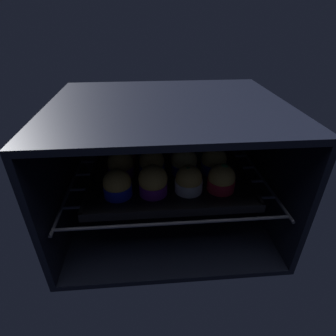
{
  "coord_description": "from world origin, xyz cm",
  "views": [
    {
      "loc": [
        -5.25,
        -42.05,
        55.35
      ],
      "look_at": [
        0.0,
        21.77,
        17.02
      ],
      "focal_mm": 28.46,
      "sensor_mm": 36.0,
      "label": 1
    }
  ],
  "objects_px": {
    "muffin_row0_col1": "(153,182)",
    "muffin_row2_col0": "(124,152)",
    "muffin_row2_col3": "(207,148)",
    "muffin_row1_col1": "(152,164)",
    "muffin_row1_col3": "(214,161)",
    "muffin_row0_col0": "(117,185)",
    "muffin_row2_col1": "(150,150)",
    "baking_tray": "(168,175)",
    "muffin_row1_col2": "(184,162)",
    "muffin_row0_col3": "(221,179)",
    "muffin_row1_col0": "(121,165)",
    "muffin_row2_col2": "(181,149)",
    "muffin_row0_col2": "(189,180)"
  },
  "relations": [
    {
      "from": "muffin_row0_col1",
      "to": "muffin_row2_col0",
      "type": "relative_size",
      "value": 1.04
    },
    {
      "from": "muffin_row0_col1",
      "to": "muffin_row2_col3",
      "type": "relative_size",
      "value": 1.01
    },
    {
      "from": "muffin_row1_col1",
      "to": "muffin_row1_col3",
      "type": "bearing_deg",
      "value": 0.9
    },
    {
      "from": "muffin_row0_col0",
      "to": "muffin_row2_col1",
      "type": "xyz_separation_m",
      "value": [
        0.09,
        0.18,
        0.0
      ]
    },
    {
      "from": "baking_tray",
      "to": "muffin_row2_col0",
      "type": "distance_m",
      "value": 0.16
    },
    {
      "from": "muffin_row2_col3",
      "to": "muffin_row1_col2",
      "type": "bearing_deg",
      "value": -134.45
    },
    {
      "from": "muffin_row0_col3",
      "to": "muffin_row2_col0",
      "type": "height_order",
      "value": "muffin_row2_col0"
    },
    {
      "from": "muffin_row0_col1",
      "to": "muffin_row2_col3",
      "type": "xyz_separation_m",
      "value": [
        0.17,
        0.18,
        -0.0
      ]
    },
    {
      "from": "muffin_row1_col0",
      "to": "muffin_row2_col0",
      "type": "relative_size",
      "value": 1.02
    },
    {
      "from": "baking_tray",
      "to": "muffin_row2_col2",
      "type": "relative_size",
      "value": 5.8
    },
    {
      "from": "muffin_row0_col0",
      "to": "muffin_row2_col0",
      "type": "height_order",
      "value": "muffin_row2_col0"
    },
    {
      "from": "muffin_row0_col2",
      "to": "muffin_row0_col3",
      "type": "bearing_deg",
      "value": -0.98
    },
    {
      "from": "muffin_row1_col3",
      "to": "muffin_row2_col2",
      "type": "height_order",
      "value": "same"
    },
    {
      "from": "muffin_row0_col0",
      "to": "muffin_row1_col1",
      "type": "relative_size",
      "value": 0.92
    },
    {
      "from": "baking_tray",
      "to": "muffin_row2_col2",
      "type": "height_order",
      "value": "muffin_row2_col2"
    },
    {
      "from": "muffin_row0_col0",
      "to": "muffin_row0_col1",
      "type": "xyz_separation_m",
      "value": [
        0.09,
        0.0,
        0.01
      ]
    },
    {
      "from": "muffin_row0_col2",
      "to": "muffin_row1_col3",
      "type": "height_order",
      "value": "muffin_row1_col3"
    },
    {
      "from": "muffin_row1_col0",
      "to": "muffin_row1_col2",
      "type": "bearing_deg",
      "value": 0.06
    },
    {
      "from": "muffin_row0_col1",
      "to": "muffin_row2_col1",
      "type": "xyz_separation_m",
      "value": [
        -0.0,
        0.18,
        -0.0
      ]
    },
    {
      "from": "muffin_row2_col0",
      "to": "muffin_row2_col1",
      "type": "xyz_separation_m",
      "value": [
        0.08,
        0.0,
        0.0
      ]
    },
    {
      "from": "muffin_row1_col2",
      "to": "muffin_row2_col3",
      "type": "distance_m",
      "value": 0.12
    },
    {
      "from": "baking_tray",
      "to": "muffin_row0_col2",
      "type": "distance_m",
      "value": 0.1
    },
    {
      "from": "muffin_row0_col3",
      "to": "muffin_row0_col1",
      "type": "bearing_deg",
      "value": -178.98
    },
    {
      "from": "muffin_row0_col0",
      "to": "muffin_row2_col3",
      "type": "bearing_deg",
      "value": 34.3
    },
    {
      "from": "muffin_row0_col3",
      "to": "muffin_row2_col3",
      "type": "height_order",
      "value": "muffin_row2_col3"
    },
    {
      "from": "muffin_row0_col2",
      "to": "muffin_row1_col3",
      "type": "xyz_separation_m",
      "value": [
        0.08,
        0.09,
        0.0
      ]
    },
    {
      "from": "baking_tray",
      "to": "muffin_row0_col0",
      "type": "relative_size",
      "value": 6.07
    },
    {
      "from": "muffin_row0_col3",
      "to": "muffin_row1_col2",
      "type": "bearing_deg",
      "value": 132.68
    },
    {
      "from": "muffin_row0_col2",
      "to": "muffin_row1_col0",
      "type": "relative_size",
      "value": 0.92
    },
    {
      "from": "baking_tray",
      "to": "muffin_row0_col1",
      "type": "bearing_deg",
      "value": -116.39
    },
    {
      "from": "baking_tray",
      "to": "muffin_row1_col1",
      "type": "xyz_separation_m",
      "value": [
        -0.04,
        0.0,
        0.04
      ]
    },
    {
      "from": "muffin_row0_col2",
      "to": "muffin_row1_col2",
      "type": "distance_m",
      "value": 0.09
    },
    {
      "from": "muffin_row1_col0",
      "to": "muffin_row2_col2",
      "type": "xyz_separation_m",
      "value": [
        0.18,
        0.08,
        -0.0
      ]
    },
    {
      "from": "muffin_row0_col1",
      "to": "muffin_row0_col2",
      "type": "distance_m",
      "value": 0.09
    },
    {
      "from": "muffin_row2_col3",
      "to": "muffin_row2_col1",
      "type": "bearing_deg",
      "value": -179.51
    },
    {
      "from": "muffin_row0_col3",
      "to": "muffin_row1_col0",
      "type": "xyz_separation_m",
      "value": [
        -0.26,
        0.09,
        0.0
      ]
    },
    {
      "from": "muffin_row1_col3",
      "to": "muffin_row2_col2",
      "type": "distance_m",
      "value": 0.12
    },
    {
      "from": "muffin_row0_col2",
      "to": "muffin_row1_col2",
      "type": "bearing_deg",
      "value": 90.06
    },
    {
      "from": "baking_tray",
      "to": "muffin_row0_col1",
      "type": "relative_size",
      "value": 5.45
    },
    {
      "from": "muffin_row0_col2",
      "to": "muffin_row2_col1",
      "type": "relative_size",
      "value": 0.91
    },
    {
      "from": "muffin_row1_col0",
      "to": "muffin_row0_col2",
      "type": "bearing_deg",
      "value": -26.77
    },
    {
      "from": "muffin_row0_col1",
      "to": "muffin_row1_col1",
      "type": "relative_size",
      "value": 1.03
    },
    {
      "from": "muffin_row1_col2",
      "to": "muffin_row2_col2",
      "type": "distance_m",
      "value": 0.08
    },
    {
      "from": "muffin_row2_col3",
      "to": "muffin_row1_col1",
      "type": "bearing_deg",
      "value": -153.24
    },
    {
      "from": "muffin_row2_col0",
      "to": "muffin_row1_col1",
      "type": "bearing_deg",
      "value": -45.48
    },
    {
      "from": "muffin_row0_col2",
      "to": "muffin_row2_col2",
      "type": "height_order",
      "value": "muffin_row2_col2"
    },
    {
      "from": "muffin_row0_col0",
      "to": "muffin_row1_col2",
      "type": "distance_m",
      "value": 0.2
    },
    {
      "from": "muffin_row0_col1",
      "to": "muffin_row2_col1",
      "type": "relative_size",
      "value": 1.02
    },
    {
      "from": "muffin_row1_col2",
      "to": "muffin_row1_col3",
      "type": "bearing_deg",
      "value": -0.38
    },
    {
      "from": "muffin_row2_col0",
      "to": "muffin_row2_col1",
      "type": "relative_size",
      "value": 0.98
    }
  ]
}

